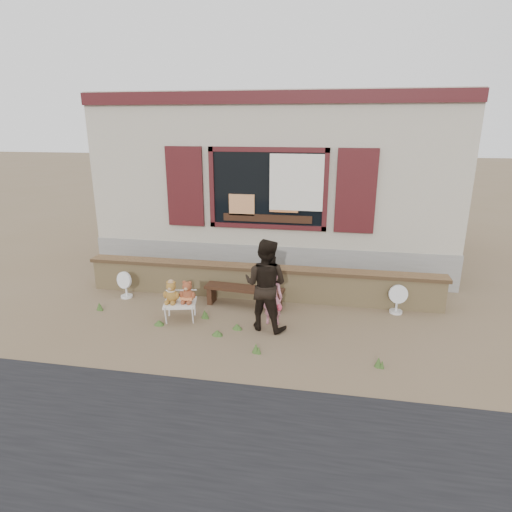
% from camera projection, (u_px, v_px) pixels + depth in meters
% --- Properties ---
extents(ground, '(80.00, 80.00, 0.00)m').
position_uv_depth(ground, '(250.00, 319.00, 7.68)').
color(ground, brown).
rests_on(ground, ground).
extents(shopfront, '(8.04, 5.13, 4.00)m').
position_uv_depth(shopfront, '(282.00, 177.00, 11.30)').
color(shopfront, gray).
rests_on(shopfront, ground).
extents(brick_wall, '(7.10, 0.36, 0.67)m').
position_uv_depth(brick_wall, '(260.00, 282.00, 8.52)').
color(brick_wall, tan).
rests_on(brick_wall, ground).
extents(bench, '(1.54, 0.45, 0.39)m').
position_uv_depth(bench, '(244.00, 292.00, 8.14)').
color(bench, black).
rests_on(bench, ground).
extents(folding_chair, '(0.65, 0.60, 0.34)m').
position_uv_depth(folding_chair, '(180.00, 303.00, 7.57)').
color(folding_chair, silver).
rests_on(folding_chair, ground).
extents(teddy_bear_left, '(0.35, 0.32, 0.41)m').
position_uv_depth(teddy_bear_left, '(171.00, 291.00, 7.50)').
color(teddy_bear_left, brown).
rests_on(teddy_bear_left, folding_chair).
extents(teddy_bear_right, '(0.35, 0.32, 0.40)m').
position_uv_depth(teddy_bear_right, '(188.00, 291.00, 7.51)').
color(teddy_bear_right, brown).
rests_on(teddy_bear_right, folding_chair).
extents(child, '(0.36, 0.25, 0.98)m').
position_uv_depth(child, '(272.00, 298.00, 7.37)').
color(child, pink).
rests_on(child, ground).
extents(adult, '(0.89, 0.77, 1.58)m').
position_uv_depth(adult, '(266.00, 285.00, 7.13)').
color(adult, black).
rests_on(adult, ground).
extents(fan_left, '(0.36, 0.23, 0.55)m').
position_uv_depth(fan_left, '(126.00, 284.00, 8.55)').
color(fan_left, white).
rests_on(fan_left, ground).
extents(fan_right, '(0.36, 0.24, 0.56)m').
position_uv_depth(fan_right, '(397.00, 299.00, 7.85)').
color(fan_right, silver).
rests_on(fan_right, ground).
extents(grass_tufts, '(5.10, 1.23, 0.16)m').
position_uv_depth(grass_tufts, '(213.00, 328.00, 7.20)').
color(grass_tufts, '#395923').
rests_on(grass_tufts, ground).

